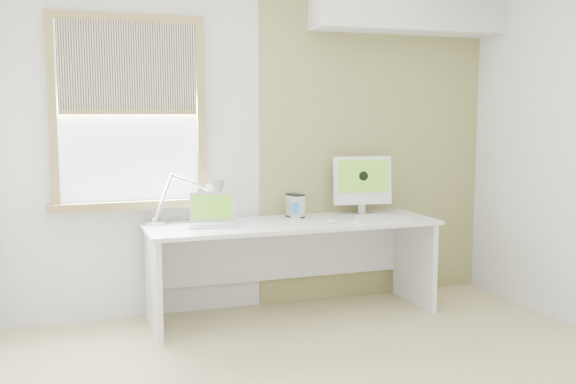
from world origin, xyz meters
name	(u,v)px	position (x,y,z in m)	size (l,w,h in m)	color
room	(351,159)	(0.00, 0.00, 1.30)	(4.04, 3.54, 2.64)	#CDBB85
accent_wall	(374,142)	(1.00, 1.74, 1.30)	(2.00, 0.02, 2.60)	olive
soffit	(408,6)	(1.20, 1.57, 2.40)	(1.60, 0.40, 0.42)	white
window	(129,113)	(-1.00, 1.71, 1.54)	(1.20, 0.14, 1.42)	olive
desk	(290,246)	(0.15, 1.44, 0.53)	(2.20, 0.70, 0.73)	white
desk_lamp	(205,196)	(-0.48, 1.56, 0.93)	(0.66, 0.26, 0.38)	silver
laptop	(213,217)	(-0.45, 1.42, 0.79)	(0.38, 0.33, 0.23)	silver
phone_dock	(295,214)	(0.22, 1.50, 0.77)	(0.09, 0.09, 0.14)	silver
external_drive	(295,206)	(0.24, 1.57, 0.82)	(0.12, 0.16, 0.19)	silver
imac	(362,182)	(0.82, 1.57, 0.99)	(0.48, 0.18, 0.47)	silver
keyboard	(382,220)	(0.80, 1.19, 0.74)	(0.45, 0.13, 0.02)	white
mouse	(331,221)	(0.41, 1.25, 0.74)	(0.05, 0.09, 0.03)	white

